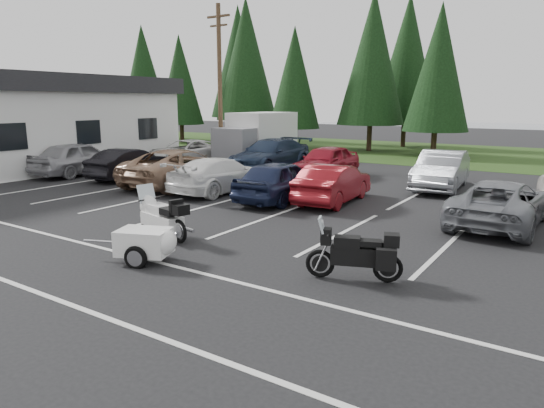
{
  "coord_description": "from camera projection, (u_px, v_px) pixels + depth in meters",
  "views": [
    {
      "loc": [
        8.64,
        -10.73,
        3.53
      ],
      "look_at": [
        1.9,
        -0.5,
        0.94
      ],
      "focal_mm": 32.0,
      "sensor_mm": 36.0,
      "label": 1
    }
  ],
  "objects": [
    {
      "name": "ground",
      "position": [
        227.0,
        225.0,
        14.15
      ],
      "size": [
        120.0,
        120.0,
        0.0
      ],
      "primitive_type": "plane",
      "color": "black",
      "rests_on": "ground"
    },
    {
      "name": "grass_strip",
      "position": [
        442.0,
        153.0,
        33.75
      ],
      "size": [
        80.0,
        16.0,
        0.01
      ],
      "primitive_type": "cube",
      "color": "#213B12",
      "rests_on": "ground"
    },
    {
      "name": "building",
      "position": [
        15.0,
        122.0,
        26.59
      ],
      "size": [
        10.6,
        15.6,
        4.9
      ],
      "primitive_type": null,
      "color": "white",
      "rests_on": "ground"
    },
    {
      "name": "utility_pole",
      "position": [
        220.0,
        81.0,
        28.36
      ],
      "size": [
        1.6,
        0.26,
        9.0
      ],
      "color": "#473321",
      "rests_on": "ground"
    },
    {
      "name": "box_truck",
      "position": [
        253.0,
        138.0,
        28.36
      ],
      "size": [
        2.4,
        5.6,
        2.9
      ],
      "primitive_type": null,
      "color": "silver",
      "rests_on": "ground"
    },
    {
      "name": "stall_markings",
      "position": [
        266.0,
        212.0,
        15.78
      ],
      "size": [
        32.0,
        16.0,
        0.01
      ],
      "primitive_type": "cube",
      "color": "silver",
      "rests_on": "ground"
    },
    {
      "name": "conifer_0",
      "position": [
        143.0,
        73.0,
        46.31
      ],
      "size": [
        4.58,
        4.58,
        10.66
      ],
      "color": "#332316",
      "rests_on": "ground"
    },
    {
      "name": "conifer_1",
      "position": [
        180.0,
        80.0,
        42.19
      ],
      "size": [
        3.96,
        3.96,
        9.22
      ],
      "color": "#332316",
      "rests_on": "ground"
    },
    {
      "name": "conifer_2",
      "position": [
        246.0,
        59.0,
        39.94
      ],
      "size": [
        5.1,
        5.1,
        11.89
      ],
      "color": "#332316",
      "rests_on": "ground"
    },
    {
      "name": "conifer_3",
      "position": [
        295.0,
        78.0,
        36.19
      ],
      "size": [
        3.87,
        3.87,
        9.02
      ],
      "color": "#332316",
      "rests_on": "ground"
    },
    {
      "name": "conifer_4",
      "position": [
        372.0,
        58.0,
        34.2
      ],
      "size": [
        4.8,
        4.8,
        11.17
      ],
      "color": "#332316",
      "rests_on": "ground"
    },
    {
      "name": "conifer_5",
      "position": [
        439.0,
        68.0,
        30.63
      ],
      "size": [
        4.14,
        4.14,
        9.63
      ],
      "color": "#332316",
      "rests_on": "ground"
    },
    {
      "name": "conifer_back_a",
      "position": [
        238.0,
        62.0,
        45.48
      ],
      "size": [
        5.28,
        5.28,
        12.3
      ],
      "color": "#332316",
      "rests_on": "ground"
    },
    {
      "name": "conifer_back_b",
      "position": [
        408.0,
        59.0,
        37.37
      ],
      "size": [
        4.97,
        4.97,
        11.58
      ],
      "color": "#332316",
      "rests_on": "ground"
    },
    {
      "name": "car_near_0",
      "position": [
        79.0,
        158.0,
        23.69
      ],
      "size": [
        2.43,
        5.01,
        1.65
      ],
      "primitive_type": "imported",
      "rotation": [
        0.0,
        0.0,
        3.24
      ],
      "color": "#9B9B9F",
      "rests_on": "ground"
    },
    {
      "name": "car_near_1",
      "position": [
        130.0,
        164.0,
        22.51
      ],
      "size": [
        1.88,
        4.41,
        1.41
      ],
      "primitive_type": "imported",
      "rotation": [
        0.0,
        0.0,
        3.23
      ],
      "color": "black",
      "rests_on": "ground"
    },
    {
      "name": "car_near_2",
      "position": [
        181.0,
        167.0,
        20.68
      ],
      "size": [
        2.92,
        5.79,
        1.57
      ],
      "primitive_type": "imported",
      "rotation": [
        0.0,
        0.0,
        3.2
      ],
      "color": "#8D6B51",
      "rests_on": "ground"
    },
    {
      "name": "car_near_3",
      "position": [
        221.0,
        175.0,
        19.15
      ],
      "size": [
        2.21,
        4.86,
        1.38
      ],
      "primitive_type": "imported",
      "rotation": [
        0.0,
        0.0,
        3.08
      ],
      "color": "white",
      "rests_on": "ground"
    },
    {
      "name": "car_near_4",
      "position": [
        280.0,
        180.0,
        17.5
      ],
      "size": [
        2.0,
        4.46,
        1.49
      ],
      "primitive_type": "imported",
      "rotation": [
        0.0,
        0.0,
        3.2
      ],
      "color": "#171E3A",
      "rests_on": "ground"
    },
    {
      "name": "car_near_5",
      "position": [
        333.0,
        183.0,
        17.18
      ],
      "size": [
        1.79,
        4.27,
        1.37
      ],
      "primitive_type": "imported",
      "rotation": [
        0.0,
        0.0,
        3.22
      ],
      "color": "maroon",
      "rests_on": "ground"
    },
    {
      "name": "car_near_6",
      "position": [
        501.0,
        203.0,
        13.96
      ],
      "size": [
        2.4,
        4.88,
        1.33
      ],
      "primitive_type": "imported",
      "rotation": [
        0.0,
        0.0,
        3.1
      ],
      "color": "slate",
      "rests_on": "ground"
    },
    {
      "name": "car_far_0",
      "position": [
        186.0,
        152.0,
        27.62
      ],
      "size": [
        2.83,
        5.25,
        1.4
      ],
      "primitive_type": "imported",
      "rotation": [
        0.0,
        0.0,
        -0.1
      ],
      "color": "white",
      "rests_on": "ground"
    },
    {
      "name": "car_far_1",
      "position": [
        270.0,
        155.0,
        25.27
      ],
      "size": [
        2.37,
        5.62,
        1.62
      ],
      "primitive_type": "imported",
      "rotation": [
        0.0,
        0.0,
        -0.02
      ],
      "color": "#152136",
      "rests_on": "ground"
    },
    {
      "name": "car_far_2",
      "position": [
        325.0,
        162.0,
        22.7
      ],
      "size": [
        1.86,
        4.52,
        1.53
      ],
      "primitive_type": "imported",
      "rotation": [
        0.0,
        0.0,
        -0.01
      ],
      "color": "maroon",
      "rests_on": "ground"
    },
    {
      "name": "car_far_3",
      "position": [
        441.0,
        170.0,
        19.81
      ],
      "size": [
        2.05,
        4.85,
        1.56
      ],
      "primitive_type": "imported",
      "rotation": [
        0.0,
        0.0,
        0.09
      ],
      "color": "gray",
      "rests_on": "ground"
    },
    {
      "name": "touring_motorcycle",
      "position": [
        162.0,
        212.0,
        12.76
      ],
      "size": [
        2.54,
        1.26,
        1.35
      ],
      "primitive_type": null,
      "rotation": [
        0.0,
        0.0,
        -0.22
      ],
      "color": "white",
      "rests_on": "ground"
    },
    {
      "name": "cargo_trailer",
      "position": [
        144.0,
        245.0,
        10.82
      ],
      "size": [
        1.87,
        1.47,
        0.76
      ],
      "primitive_type": null,
      "rotation": [
        0.0,
        0.0,
        0.38
      ],
      "color": "white",
      "rests_on": "ground"
    },
    {
      "name": "adventure_motorcycle",
      "position": [
        354.0,
        249.0,
        9.65
      ],
      "size": [
        2.26,
        1.46,
        1.3
      ],
      "primitive_type": null,
      "rotation": [
        0.0,
        0.0,
        0.36
      ],
      "color": "black",
      "rests_on": "ground"
    }
  ]
}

